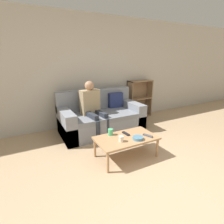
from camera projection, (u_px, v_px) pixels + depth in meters
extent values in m
plane|color=tan|center=(176.00, 194.00, 2.18)|extent=(22.00, 22.00, 0.00)
cube|color=#B7B2A8|center=(90.00, 72.00, 4.23)|extent=(12.00, 0.06, 2.60)
cube|color=gray|center=(102.00, 124.00, 4.00)|extent=(1.82, 0.95, 0.36)
cube|color=slate|center=(103.00, 116.00, 3.85)|extent=(1.38, 0.77, 0.10)
cube|color=gray|center=(95.00, 99.00, 4.17)|extent=(1.82, 0.18, 0.46)
cube|color=gray|center=(66.00, 125.00, 3.61)|extent=(0.22, 0.95, 0.62)
cube|color=gray|center=(131.00, 114.00, 4.31)|extent=(0.22, 0.95, 0.62)
cube|color=navy|center=(116.00, 100.00, 4.28)|extent=(0.36, 0.12, 0.36)
cube|color=#8E7051|center=(130.00, 100.00, 4.78)|extent=(0.02, 0.28, 1.04)
cube|color=#8E7051|center=(149.00, 98.00, 5.08)|extent=(0.02, 0.28, 1.04)
cube|color=#8E7051|center=(137.00, 98.00, 5.04)|extent=(0.69, 0.02, 1.04)
cube|color=#8E7051|center=(139.00, 116.00, 5.08)|extent=(0.69, 0.28, 0.02)
cube|color=#8E7051|center=(140.00, 98.00, 4.92)|extent=(0.64, 0.28, 0.02)
cube|color=#8E7051|center=(140.00, 81.00, 4.78)|extent=(0.69, 0.28, 0.02)
cube|color=#2D7A4C|center=(130.00, 110.00, 4.88)|extent=(0.04, 0.24, 0.40)
cube|color=beige|center=(132.00, 112.00, 4.91)|extent=(0.05, 0.19, 0.30)
cube|color=red|center=(134.00, 111.00, 4.93)|extent=(0.05, 0.20, 0.35)
cube|color=#B77542|center=(135.00, 111.00, 4.96)|extent=(0.05, 0.23, 0.31)
cube|color=#33519E|center=(137.00, 109.00, 4.97)|extent=(0.04, 0.21, 0.40)
cube|color=#2D7A4C|center=(138.00, 110.00, 5.00)|extent=(0.04, 0.16, 0.33)
cylinder|color=#A87F56|center=(108.00, 163.00, 2.54)|extent=(0.04, 0.04, 0.34)
cylinder|color=#A87F56|center=(157.00, 148.00, 2.96)|extent=(0.04, 0.04, 0.34)
cylinder|color=#A87F56|center=(95.00, 148.00, 2.96)|extent=(0.04, 0.04, 0.34)
cylinder|color=#A87F56|center=(140.00, 137.00, 3.38)|extent=(0.04, 0.04, 0.34)
cube|color=#A87F56|center=(126.00, 138.00, 2.91)|extent=(1.01, 0.58, 0.03)
cylinder|color=#282D38|center=(98.00, 132.00, 3.46)|extent=(0.10, 0.10, 0.46)
cylinder|color=#282D38|center=(107.00, 129.00, 3.58)|extent=(0.10, 0.10, 0.46)
cube|color=#282D38|center=(91.00, 115.00, 3.57)|extent=(0.16, 0.43, 0.09)
cube|color=#282D38|center=(101.00, 114.00, 3.69)|extent=(0.16, 0.43, 0.09)
cube|color=#9E8966|center=(90.00, 102.00, 3.76)|extent=(0.43, 0.25, 0.53)
sphere|color=#A87A5B|center=(89.00, 86.00, 3.65)|extent=(0.20, 0.20, 0.20)
cylinder|color=#4CB77A|center=(110.00, 132.00, 2.98)|extent=(0.09, 0.09, 0.11)
cylinder|color=silver|center=(121.00, 139.00, 2.74)|extent=(0.08, 0.08, 0.09)
cube|color=#47474C|center=(148.00, 136.00, 2.94)|extent=(0.11, 0.18, 0.02)
cube|color=black|center=(126.00, 134.00, 3.02)|extent=(0.06, 0.17, 0.02)
cylinder|color=teal|center=(138.00, 138.00, 2.82)|extent=(0.17, 0.17, 0.05)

